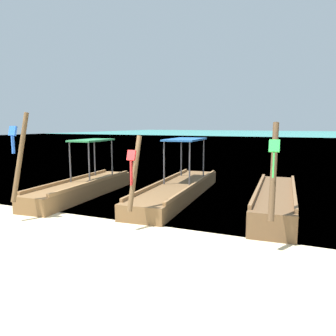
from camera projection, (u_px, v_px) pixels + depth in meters
name	position (u px, v px, depth m)	size (l,w,h in m)	color
ground	(110.00, 238.00, 7.10)	(120.00, 120.00, 0.00)	beige
sea_water	(287.00, 137.00, 62.83)	(120.00, 120.00, 0.00)	#2DB29E
longtail_boat_blue_ribbon	(82.00, 187.00, 11.15)	(1.42, 5.71, 2.78)	brown
longtail_boat_red_ribbon	(178.00, 188.00, 11.03)	(1.67, 6.99, 2.20)	brown
longtail_boat_green_ribbon	(275.00, 201.00, 9.20)	(1.34, 5.76, 2.52)	brown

